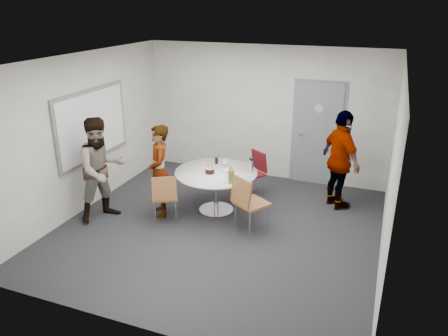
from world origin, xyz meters
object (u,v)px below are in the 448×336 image
at_px(person_right, 341,160).
at_px(chair_near_right, 247,199).
at_px(table, 217,177).
at_px(whiteboard, 93,125).
at_px(door, 317,134).
at_px(chair_far, 254,169).
at_px(person_left, 102,169).
at_px(chair_near_left, 165,194).
at_px(person_main, 160,171).

bearing_deg(person_right, chair_near_right, 101.01).
bearing_deg(table, person_right, 25.56).
height_order(chair_near_right, person_right, person_right).
height_order(whiteboard, person_right, whiteboard).
distance_m(door, whiteboard, 4.25).
height_order(whiteboard, chair_far, whiteboard).
relative_size(whiteboard, person_left, 1.08).
bearing_deg(person_right, chair_far, 52.34).
distance_m(chair_near_right, chair_far, 1.47).
bearing_deg(person_right, whiteboard, 67.90).
bearing_deg(table, chair_far, 65.57).
bearing_deg(table, chair_near_right, -37.24).
distance_m(whiteboard, table, 2.38).
bearing_deg(chair_near_right, chair_near_left, -139.78).
distance_m(person_main, person_right, 3.13).
bearing_deg(chair_far, person_main, 80.66).
relative_size(chair_far, person_main, 0.54).
bearing_deg(chair_near_left, door, 23.36).
bearing_deg(chair_near_left, person_left, 160.89).
height_order(door, chair_near_right, door).
bearing_deg(door, person_main, -133.32).
distance_m(whiteboard, person_left, 0.94).
height_order(whiteboard, table, whiteboard).
xyz_separation_m(door, chair_near_right, (-0.63, -2.46, -0.44)).
xyz_separation_m(door, whiteboard, (-3.56, -2.28, 0.42)).
bearing_deg(chair_near_left, chair_far, 27.48).
distance_m(chair_far, person_left, 2.78).
xyz_separation_m(door, table, (-1.36, -1.91, -0.39)).
xyz_separation_m(person_main, person_left, (-0.82, -0.46, 0.08)).
bearing_deg(chair_near_left, person_main, 100.47).
bearing_deg(person_right, door, -8.78).
height_order(door, person_left, door).
bearing_deg(whiteboard, person_left, -46.66).
bearing_deg(whiteboard, table, 9.52).
height_order(chair_far, person_left, person_left).
xyz_separation_m(whiteboard, chair_far, (2.60, 1.25, -0.92)).
bearing_deg(door, chair_near_right, -104.45).
distance_m(chair_near_left, chair_far, 1.91).
bearing_deg(table, door, 54.63).
relative_size(chair_near_left, person_main, 0.54).
bearing_deg(table, person_main, -152.68).
distance_m(table, chair_near_right, 0.91).
bearing_deg(person_main, person_right, 84.83).
bearing_deg(person_main, whiteboard, -124.73).
relative_size(table, chair_near_right, 1.48).
xyz_separation_m(chair_far, person_right, (1.54, 0.05, 0.36)).
distance_m(chair_near_right, person_left, 2.46).
bearing_deg(person_right, person_left, 77.35).
relative_size(person_main, person_right, 0.90).
bearing_deg(chair_near_right, table, 175.86).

